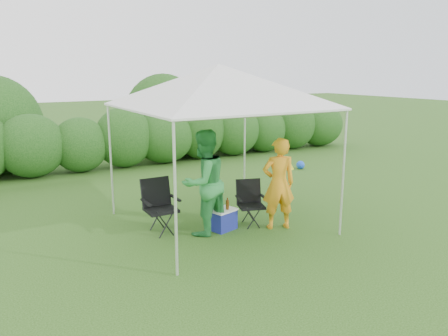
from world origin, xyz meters
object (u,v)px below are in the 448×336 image
chair_right (250,199)px  woman (204,183)px  man (279,184)px  chair_left (159,202)px  cooler (223,219)px  canopy (219,86)px

chair_right → woman: (-0.93, 0.00, 0.43)m
man → woman: bearing=-0.3°
chair_left → man: size_ratio=0.57×
chair_left → cooler: bearing=-25.6°
canopy → chair_right: size_ratio=3.84×
chair_right → chair_left: size_ratio=0.87×
canopy → woman: canopy is taller
chair_left → chair_right: bearing=-16.2°
chair_right → woman: 1.02m
chair_left → canopy: bearing=-9.2°
woman → chair_left: bearing=-51.0°
chair_left → cooler: 1.15m
chair_left → man: man is taller
woman → canopy: bearing=-162.4°
canopy → cooler: 2.30m
canopy → chair_left: bearing=170.5°
canopy → man: (0.79, -0.70, -1.66)m
man → canopy: bearing=-23.2°
chair_left → man: 2.08m
chair_left → cooler: size_ratio=1.80×
chair_right → cooler: size_ratio=1.57×
chair_right → canopy: bearing=167.9°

